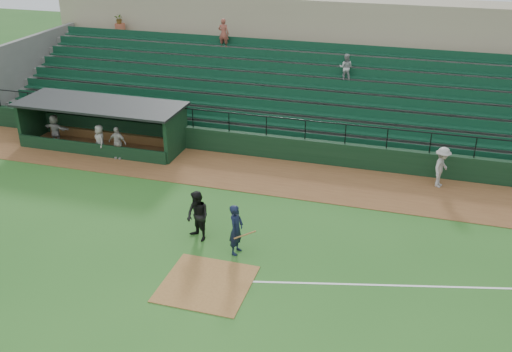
# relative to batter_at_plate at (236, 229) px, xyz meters

# --- Properties ---
(ground) EXTENTS (90.00, 90.00, 0.00)m
(ground) POSITION_rel_batter_at_plate_xyz_m (-0.37, -1.19, -1.00)
(ground) COLOR #24561C
(ground) RESTS_ON ground
(warning_track) EXTENTS (40.00, 4.00, 0.03)m
(warning_track) POSITION_rel_batter_at_plate_xyz_m (-0.37, 6.81, -0.98)
(warning_track) COLOR brown
(warning_track) RESTS_ON ground
(home_plate_dirt) EXTENTS (3.00, 3.00, 0.03)m
(home_plate_dirt) POSITION_rel_batter_at_plate_xyz_m (-0.37, -2.19, -0.98)
(home_plate_dirt) COLOR brown
(home_plate_dirt) RESTS_ON ground
(foul_line) EXTENTS (17.49, 4.44, 0.01)m
(foul_line) POSITION_rel_batter_at_plate_xyz_m (7.63, 0.01, -0.99)
(foul_line) COLOR white
(foul_line) RESTS_ON ground
(stadium_structure) EXTENTS (38.00, 13.08, 6.40)m
(stadium_structure) POSITION_rel_batter_at_plate_xyz_m (-0.37, 15.27, 1.31)
(stadium_structure) COLOR black
(stadium_structure) RESTS_ON ground
(dugout) EXTENTS (8.90, 3.20, 2.42)m
(dugout) POSITION_rel_batter_at_plate_xyz_m (-10.12, 8.37, 0.34)
(dugout) COLOR black
(dugout) RESTS_ON ground
(batter_at_plate) EXTENTS (1.07, 0.77, 1.99)m
(batter_at_plate) POSITION_rel_batter_at_plate_xyz_m (0.00, 0.00, 0.00)
(batter_at_plate) COLOR black
(batter_at_plate) RESTS_ON ground
(umpire) EXTENTS (1.24, 1.17, 2.03)m
(umpire) POSITION_rel_batter_at_plate_xyz_m (-1.72, 0.50, 0.02)
(umpire) COLOR black
(umpire) RESTS_ON ground
(runner) EXTENTS (1.06, 1.40, 1.92)m
(runner) POSITION_rel_batter_at_plate_xyz_m (7.23, 7.94, -0.01)
(runner) COLOR #9E9893
(runner) RESTS_ON warning_track
(dugout_player_a) EXTENTS (1.02, 0.48, 1.70)m
(dugout_player_a) POSITION_rel_batter_at_plate_xyz_m (-8.55, 6.62, -0.12)
(dugout_player_a) COLOR #AAA39F
(dugout_player_a) RESTS_ON warning_track
(dugout_player_b) EXTENTS (0.93, 0.91, 1.62)m
(dugout_player_b) POSITION_rel_batter_at_plate_xyz_m (-9.64, 6.78, -0.16)
(dugout_player_b) COLOR gray
(dugout_player_b) RESTS_ON warning_track
(dugout_player_c) EXTENTS (1.61, 0.71, 1.68)m
(dugout_player_c) POSITION_rel_batter_at_plate_xyz_m (-12.68, 7.36, -0.13)
(dugout_player_c) COLOR gray
(dugout_player_c) RESTS_ON warning_track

